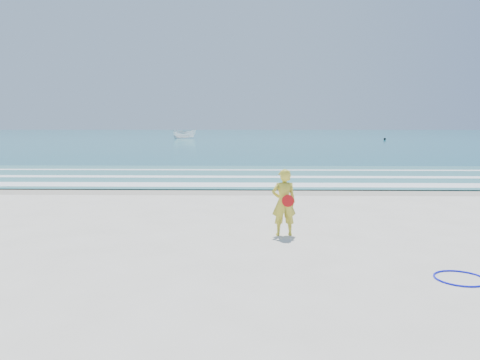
{
  "coord_description": "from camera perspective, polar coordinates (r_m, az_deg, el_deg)",
  "views": [
    {
      "loc": [
        0.66,
        -8.5,
        2.49
      ],
      "look_at": [
        0.38,
        4.0,
        1.0
      ],
      "focal_mm": 35.0,
      "sensor_mm": 36.0,
      "label": 1
    }
  ],
  "objects": [
    {
      "name": "hoop",
      "position": [
        8.51,
        25.25,
        -10.78
      ],
      "size": [
        1.08,
        1.08,
        0.03
      ],
      "primitive_type": "torus",
      "rotation": [
        0.0,
        0.0,
        -0.42
      ],
      "color": "#0C11E8",
      "rests_on": "ground"
    },
    {
      "name": "woman",
      "position": [
        10.53,
        5.36,
        -2.73
      ],
      "size": [
        0.59,
        0.43,
        1.5
      ],
      "color": "gold",
      "rests_on": "ground"
    },
    {
      "name": "ground",
      "position": [
        8.88,
        -3.07,
        -9.5
      ],
      "size": [
        400.0,
        400.0,
        0.0
      ],
      "primitive_type": "plane",
      "color": "silver",
      "rests_on": "ground"
    },
    {
      "name": "shallow",
      "position": [
        22.64,
        -0.38,
        0.6
      ],
      "size": [
        400.0,
        10.0,
        0.01
      ],
      "primitive_type": "cube",
      "color": "#59B7AD",
      "rests_on": "ocean"
    },
    {
      "name": "foam_near",
      "position": [
        18.97,
        -0.71,
        -0.58
      ],
      "size": [
        400.0,
        1.4,
        0.01
      ],
      "primitive_type": "cube",
      "color": "white",
      "rests_on": "shallow"
    },
    {
      "name": "foam_far",
      "position": [
        25.13,
        -0.22,
        1.24
      ],
      "size": [
        400.0,
        0.6,
        0.01
      ],
      "primitive_type": "cube",
      "color": "white",
      "rests_on": "shallow"
    },
    {
      "name": "boat",
      "position": [
        81.95,
        -6.76,
        5.62
      ],
      "size": [
        4.23,
        1.6,
        1.63
      ],
      "primitive_type": "imported",
      "rotation": [
        0.0,
        0.0,
        1.57
      ],
      "color": "white",
      "rests_on": "ocean"
    },
    {
      "name": "wet_sand",
      "position": [
        17.69,
        -0.86,
        -1.29
      ],
      "size": [
        400.0,
        2.4,
        0.0
      ],
      "primitive_type": "cube",
      "color": "#B2A893",
      "rests_on": "ground"
    },
    {
      "name": "foam_mid",
      "position": [
        21.85,
        -0.45,
        0.4
      ],
      "size": [
        400.0,
        0.9,
        0.01
      ],
      "primitive_type": "cube",
      "color": "white",
      "rests_on": "shallow"
    },
    {
      "name": "ocean",
      "position": [
        113.53,
        0.97,
        5.56
      ],
      "size": [
        400.0,
        190.0,
        0.04
      ],
      "primitive_type": "cube",
      "color": "#19727F",
      "rests_on": "ground"
    },
    {
      "name": "buoy",
      "position": [
        75.74,
        17.23,
        4.8
      ],
      "size": [
        0.39,
        0.39,
        0.39
      ],
      "primitive_type": "sphere",
      "color": "black",
      "rests_on": "ocean"
    }
  ]
}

